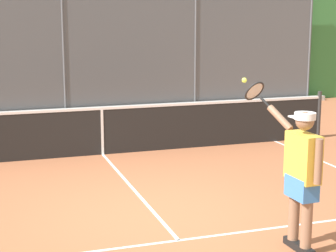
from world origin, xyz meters
name	(u,v)px	position (x,y,z in m)	size (l,w,h in m)	color
ground_plane	(157,216)	(0.00, 0.00, 0.00)	(60.00, 60.00, 0.00)	#A8603D
court_line_markings	(188,251)	(0.00, 1.26, 0.00)	(7.81, 8.42, 0.01)	white
fence_backdrop	(61,53)	(0.00, -9.52, 1.66)	(18.89, 1.37, 3.35)	#565B60
tennis_net	(102,130)	(0.00, -3.69, 0.49)	(10.04, 0.09, 1.07)	#2D2D2D
tennis_player	(301,170)	(-1.25, 1.63, 0.98)	(0.51, 1.38, 1.96)	black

